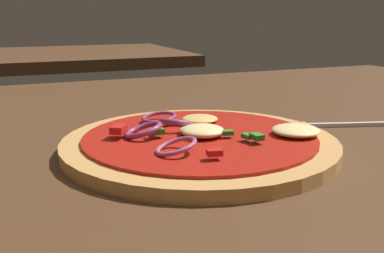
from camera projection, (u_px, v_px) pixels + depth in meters
dining_table at (195, 174)px, 0.44m from camera, size 1.43×1.07×0.04m
pizza at (200, 142)px, 0.46m from camera, size 0.27×0.27×0.03m
fork at (328, 125)px, 0.55m from camera, size 0.17×0.06×0.01m
background_table at (64, 57)px, 1.56m from camera, size 0.79×0.59×0.04m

